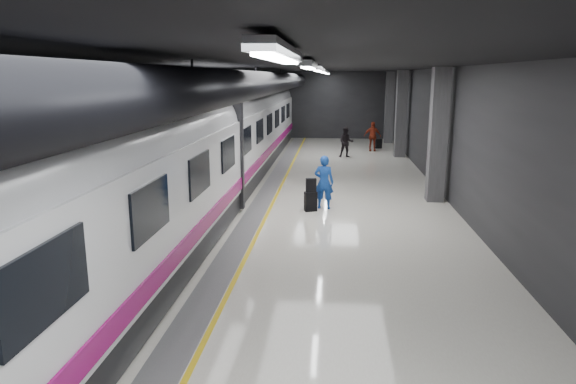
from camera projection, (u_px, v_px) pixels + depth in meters
name	position (u px, v px, depth m)	size (l,w,h in m)	color
ground	(298.00, 212.00, 16.17)	(40.00, 40.00, 0.00)	white
platform_hall	(292.00, 97.00, 16.35)	(10.02, 40.02, 4.51)	black
train	(195.00, 146.00, 16.00)	(3.05, 38.00, 4.05)	black
traveler_main	(324.00, 182.00, 16.49)	(0.63, 0.42, 1.74)	blue
suitcase_main	(311.00, 201.00, 16.29)	(0.38, 0.24, 0.62)	black
shoulder_bag	(311.00, 185.00, 16.17)	(0.33, 0.17, 0.44)	black
traveler_far_a	(346.00, 142.00, 27.02)	(0.78, 0.60, 1.60)	black
traveler_far_b	(372.00, 136.00, 29.32)	(0.98, 0.41, 1.67)	maroon
suitcase_far	(378.00, 144.00, 30.49)	(0.38, 0.25, 0.57)	black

